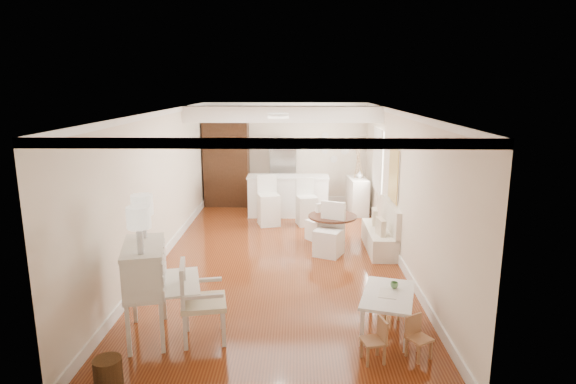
{
  "coord_description": "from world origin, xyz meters",
  "views": [
    {
      "loc": [
        0.33,
        -8.79,
        3.26
      ],
      "look_at": [
        0.15,
        0.3,
        1.24
      ],
      "focal_mm": 30.0,
      "sensor_mm": 36.0,
      "label": 1
    }
  ],
  "objects_px": {
    "kids_chair_c": "(419,338)",
    "fridge": "(296,173)",
    "kids_table": "(387,312)",
    "pantry_cabinet": "(227,164)",
    "wicker_basket": "(108,372)",
    "slip_chair_near": "(329,230)",
    "secretary_bureau": "(146,292)",
    "kids_chair_a": "(373,340)",
    "slip_chair_far": "(318,220)",
    "gustavian_armchair": "(204,301)",
    "kids_chair_b": "(390,300)",
    "sideboard": "(357,196)",
    "dining_table": "(332,231)",
    "bar_stool_left": "(269,201)",
    "breakfast_counter": "(288,196)",
    "bar_stool_right": "(307,202)"
  },
  "relations": [
    {
      "from": "wicker_basket",
      "to": "bar_stool_right",
      "type": "relative_size",
      "value": 0.29
    },
    {
      "from": "kids_table",
      "to": "bar_stool_right",
      "type": "relative_size",
      "value": 0.98
    },
    {
      "from": "dining_table",
      "to": "bar_stool_left",
      "type": "xyz_separation_m",
      "value": [
        -1.39,
        1.59,
        0.26
      ]
    },
    {
      "from": "kids_table",
      "to": "pantry_cabinet",
      "type": "distance_m",
      "value": 7.71
    },
    {
      "from": "gustavian_armchair",
      "to": "slip_chair_far",
      "type": "bearing_deg",
      "value": -32.71
    },
    {
      "from": "slip_chair_far",
      "to": "fridge",
      "type": "height_order",
      "value": "fridge"
    },
    {
      "from": "secretary_bureau",
      "to": "kids_chair_c",
      "type": "height_order",
      "value": "secretary_bureau"
    },
    {
      "from": "dining_table",
      "to": "bar_stool_left",
      "type": "distance_m",
      "value": 2.13
    },
    {
      "from": "kids_chair_a",
      "to": "slip_chair_far",
      "type": "bearing_deg",
      "value": 172.23
    },
    {
      "from": "secretary_bureau",
      "to": "wicker_basket",
      "type": "height_order",
      "value": "secretary_bureau"
    },
    {
      "from": "slip_chair_near",
      "to": "bar_stool_left",
      "type": "xyz_separation_m",
      "value": [
        -1.29,
        2.06,
        0.08
      ]
    },
    {
      "from": "kids_chair_b",
      "to": "slip_chair_near",
      "type": "bearing_deg",
      "value": -175.6
    },
    {
      "from": "kids_chair_c",
      "to": "bar_stool_left",
      "type": "bearing_deg",
      "value": 78.65
    },
    {
      "from": "sideboard",
      "to": "breakfast_counter",
      "type": "bearing_deg",
      "value": -176.87
    },
    {
      "from": "gustavian_armchair",
      "to": "slip_chair_far",
      "type": "xyz_separation_m",
      "value": [
        1.66,
        4.18,
        -0.1
      ]
    },
    {
      "from": "pantry_cabinet",
      "to": "fridge",
      "type": "relative_size",
      "value": 1.28
    },
    {
      "from": "secretary_bureau",
      "to": "dining_table",
      "type": "relative_size",
      "value": 1.3
    },
    {
      "from": "kids_chair_a",
      "to": "fridge",
      "type": "bearing_deg",
      "value": 173.63
    },
    {
      "from": "dining_table",
      "to": "sideboard",
      "type": "distance_m",
      "value": 2.84
    },
    {
      "from": "kids_chair_a",
      "to": "pantry_cabinet",
      "type": "xyz_separation_m",
      "value": [
        -2.85,
        7.72,
        0.87
      ]
    },
    {
      "from": "bar_stool_left",
      "to": "bar_stool_right",
      "type": "height_order",
      "value": "bar_stool_left"
    },
    {
      "from": "kids_chair_c",
      "to": "fridge",
      "type": "bearing_deg",
      "value": 69.16
    },
    {
      "from": "kids_chair_a",
      "to": "bar_stool_left",
      "type": "distance_m",
      "value": 6.0
    },
    {
      "from": "sideboard",
      "to": "kids_chair_c",
      "type": "bearing_deg",
      "value": -95.59
    },
    {
      "from": "gustavian_armchair",
      "to": "fridge",
      "type": "height_order",
      "value": "fridge"
    },
    {
      "from": "gustavian_armchair",
      "to": "bar_stool_right",
      "type": "distance_m",
      "value": 5.51
    },
    {
      "from": "wicker_basket",
      "to": "kids_chair_c",
      "type": "distance_m",
      "value": 3.63
    },
    {
      "from": "wicker_basket",
      "to": "kids_chair_b",
      "type": "bearing_deg",
      "value": 25.81
    },
    {
      "from": "bar_stool_right",
      "to": "fridge",
      "type": "bearing_deg",
      "value": 83.91
    },
    {
      "from": "fridge",
      "to": "kids_chair_b",
      "type": "bearing_deg",
      "value": -78.32
    },
    {
      "from": "secretary_bureau",
      "to": "sideboard",
      "type": "xyz_separation_m",
      "value": [
        3.52,
        6.37,
        -0.18
      ]
    },
    {
      "from": "wicker_basket",
      "to": "breakfast_counter",
      "type": "xyz_separation_m",
      "value": [
        1.86,
        7.17,
        0.36
      ]
    },
    {
      "from": "breakfast_counter",
      "to": "pantry_cabinet",
      "type": "xyz_separation_m",
      "value": [
        -1.7,
        1.08,
        0.63
      ]
    },
    {
      "from": "slip_chair_far",
      "to": "bar_stool_right",
      "type": "height_order",
      "value": "bar_stool_right"
    },
    {
      "from": "gustavian_armchair",
      "to": "slip_chair_far",
      "type": "relative_size",
      "value": 1.24
    },
    {
      "from": "wicker_basket",
      "to": "slip_chair_near",
      "type": "distance_m",
      "value": 5.05
    },
    {
      "from": "dining_table",
      "to": "sideboard",
      "type": "bearing_deg",
      "value": 72.89
    },
    {
      "from": "gustavian_armchair",
      "to": "kids_chair_b",
      "type": "distance_m",
      "value": 2.63
    },
    {
      "from": "pantry_cabinet",
      "to": "fridge",
      "type": "height_order",
      "value": "pantry_cabinet"
    },
    {
      "from": "kids_chair_a",
      "to": "gustavian_armchair",
      "type": "bearing_deg",
      "value": -116.41
    },
    {
      "from": "wicker_basket",
      "to": "slip_chair_near",
      "type": "height_order",
      "value": "slip_chair_near"
    },
    {
      "from": "secretary_bureau",
      "to": "gustavian_armchair",
      "type": "distance_m",
      "value": 0.77
    },
    {
      "from": "dining_table",
      "to": "kids_table",
      "type": "bearing_deg",
      "value": -81.71
    },
    {
      "from": "bar_stool_right",
      "to": "slip_chair_far",
      "type": "bearing_deg",
      "value": -92.74
    },
    {
      "from": "kids_table",
      "to": "fridge",
      "type": "xyz_separation_m",
      "value": [
        -1.25,
        6.95,
        0.63
      ]
    },
    {
      "from": "kids_chair_c",
      "to": "kids_table",
      "type": "bearing_deg",
      "value": 79.72
    },
    {
      "from": "secretary_bureau",
      "to": "gustavian_armchair",
      "type": "bearing_deg",
      "value": -17.16
    },
    {
      "from": "secretary_bureau",
      "to": "slip_chair_near",
      "type": "xyz_separation_m",
      "value": [
        2.59,
        3.19,
        -0.12
      ]
    },
    {
      "from": "kids_chair_a",
      "to": "slip_chair_near",
      "type": "relative_size",
      "value": 0.54
    },
    {
      "from": "slip_chair_near",
      "to": "breakfast_counter",
      "type": "distance_m",
      "value": 3.04
    }
  ]
}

